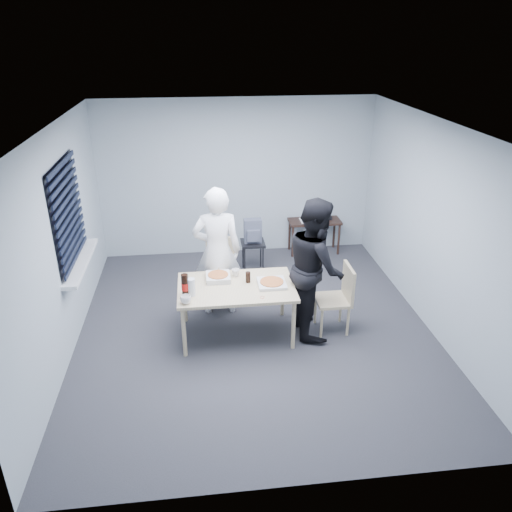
{
  "coord_description": "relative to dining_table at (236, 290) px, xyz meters",
  "views": [
    {
      "loc": [
        -0.65,
        -5.49,
        3.59
      ],
      "look_at": [
        0.03,
        0.1,
        0.99
      ],
      "focal_mm": 35.0,
      "sensor_mm": 36.0,
      "label": 1
    }
  ],
  "objects": [
    {
      "name": "pizza_box_b",
      "position": [
        0.44,
        -0.02,
        0.08
      ],
      "size": [
        0.34,
        0.34,
        0.05
      ],
      "rotation": [
        0.0,
        0.0,
        -0.02
      ],
      "color": "silver",
      "rests_on": "dining_table"
    },
    {
      "name": "room",
      "position": [
        -1.95,
        0.51,
        0.81
      ],
      "size": [
        5.0,
        5.0,
        5.0
      ],
      "color": "#2C2C31",
      "rests_on": "ground"
    },
    {
      "name": "plastic_cups",
      "position": [
        -0.54,
        -0.17,
        0.17
      ],
      "size": [
        0.12,
        0.12,
        0.22
      ],
      "primitive_type": "cylinder",
      "rotation": [
        0.0,
        0.0,
        -0.39
      ],
      "color": "silver",
      "rests_on": "dining_table"
    },
    {
      "name": "papers",
      "position": [
        1.39,
        2.39,
        -0.05
      ],
      "size": [
        0.25,
        0.31,
        0.0
      ],
      "primitive_type": "cube",
      "rotation": [
        0.0,
        0.0,
        0.22
      ],
      "color": "white",
      "rests_on": "side_table"
    },
    {
      "name": "mug_a",
      "position": [
        -0.61,
        -0.35,
        0.11
      ],
      "size": [
        0.17,
        0.17,
        0.1
      ],
      "primitive_type": "imported",
      "rotation": [
        0.0,
        0.0,
        0.52
      ],
      "color": "white",
      "rests_on": "dining_table"
    },
    {
      "name": "soda_bottle",
      "position": [
        -0.61,
        -0.16,
        0.19
      ],
      "size": [
        0.09,
        0.09,
        0.28
      ],
      "rotation": [
        0.0,
        0.0,
        0.33
      ],
      "color": "black",
      "rests_on": "dining_table"
    },
    {
      "name": "chair_far",
      "position": [
        -0.13,
        1.0,
        -0.12
      ],
      "size": [
        0.42,
        0.42,
        0.89
      ],
      "color": "beige",
      "rests_on": "ground"
    },
    {
      "name": "backpack",
      "position": [
        0.41,
        1.75,
        0.06
      ],
      "size": [
        0.27,
        0.2,
        0.38
      ],
      "rotation": [
        0.0,
        0.0,
        -0.3
      ],
      "color": "#595C65",
      "rests_on": "stool"
    },
    {
      "name": "person_black",
      "position": [
        0.98,
        0.02,
        0.25
      ],
      "size": [
        0.47,
        0.86,
        1.77
      ],
      "primitive_type": "imported",
      "rotation": [
        0.0,
        0.0,
        1.57
      ],
      "color": "black",
      "rests_on": "ground"
    },
    {
      "name": "mug_b",
      "position": [
        0.02,
        0.27,
        0.11
      ],
      "size": [
        0.1,
        0.1,
        0.09
      ],
      "primitive_type": "imported",
      "color": "white",
      "rests_on": "dining_table"
    },
    {
      "name": "pizza_box_a",
      "position": [
        -0.21,
        0.2,
        0.1
      ],
      "size": [
        0.3,
        0.3,
        0.07
      ],
      "rotation": [
        0.0,
        0.0,
        -0.21
      ],
      "color": "silver",
      "rests_on": "dining_table"
    },
    {
      "name": "rubber_band",
      "position": [
        0.28,
        -0.32,
        0.06
      ],
      "size": [
        0.07,
        0.07,
        0.0
      ],
      "primitive_type": "torus",
      "rotation": [
        0.0,
        0.0,
        0.28
      ],
      "color": "red",
      "rests_on": "dining_table"
    },
    {
      "name": "stool",
      "position": [
        0.41,
        1.76,
        -0.23
      ],
      "size": [
        0.37,
        0.37,
        0.51
      ],
      "color": "black",
      "rests_on": "ground"
    },
    {
      "name": "side_table",
      "position": [
        1.54,
        2.39,
        -0.13
      ],
      "size": [
        0.88,
        0.39,
        0.59
      ],
      "color": "#341F1A",
      "rests_on": "ground"
    },
    {
      "name": "person_white",
      "position": [
        -0.19,
        0.63,
        0.25
      ],
      "size": [
        0.65,
        0.42,
        1.77
      ],
      "primitive_type": "imported",
      "rotation": [
        0.0,
        0.0,
        3.14
      ],
      "color": "white",
      "rests_on": "ground"
    },
    {
      "name": "chair_right",
      "position": [
        1.31,
        -0.04,
        -0.12
      ],
      "size": [
        0.42,
        0.42,
        0.89
      ],
      "color": "beige",
      "rests_on": "ground"
    },
    {
      "name": "cola_glass",
      "position": [
        0.16,
        0.08,
        0.13
      ],
      "size": [
        0.06,
        0.06,
        0.14
      ],
      "primitive_type": "cylinder",
      "rotation": [
        0.0,
        0.0,
        -0.02
      ],
      "color": "black",
      "rests_on": "dining_table"
    },
    {
      "name": "dining_table",
      "position": [
        0.0,
        0.0,
        0.0
      ],
      "size": [
        1.42,
        0.9,
        0.69
      ],
      "color": "beige",
      "rests_on": "ground"
    },
    {
      "name": "black_box",
      "position": [
        1.76,
        2.4,
        -0.02
      ],
      "size": [
        0.17,
        0.15,
        0.06
      ],
      "primitive_type": "cube",
      "rotation": [
        0.0,
        0.0,
        -0.41
      ],
      "color": "black",
      "rests_on": "side_table"
    }
  ]
}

